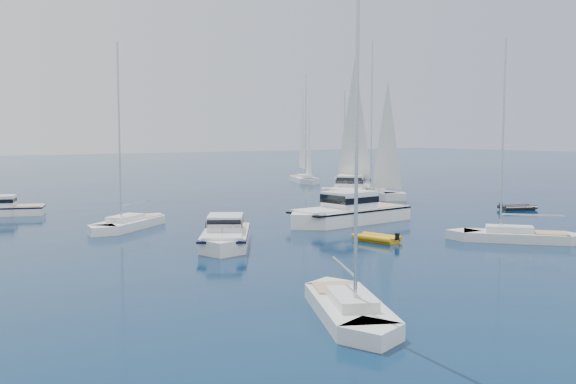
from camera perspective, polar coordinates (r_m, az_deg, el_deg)
ground at (r=37.66m, az=22.86°, el=-6.53°), size 400.00×400.00×0.00m
motor_cruiser_left at (r=43.73m, az=-5.36°, el=-4.56°), size 7.81×9.69×2.54m
motor_cruiser_centre at (r=54.36m, az=5.06°, el=-2.65°), size 12.83×4.92×3.29m
motor_cruiser_distant at (r=75.28m, az=5.36°, el=-0.49°), size 11.64×11.31×3.26m
sailboat_fore at (r=27.26m, az=5.24°, el=-10.53°), size 6.52×9.60×13.99m
sailboat_mid_r at (r=47.74m, az=18.78°, el=-4.00°), size 8.05×8.91×14.04m
sailboat_mid_l at (r=52.68m, az=-13.45°, el=-3.03°), size 9.46×7.88×14.48m
sailboat_centre at (r=82.49m, az=4.63°, el=0.01°), size 8.62×6.75×12.95m
sailboat_sails_r at (r=75.66m, az=6.30°, el=-0.47°), size 5.81×12.70×18.08m
sailboat_sails_far at (r=98.62m, az=1.37°, el=0.86°), size 7.09×11.41×16.42m
tender_yellow at (r=45.49m, az=7.58°, el=-4.21°), size 2.44×3.58×0.95m
tender_grey_near at (r=66.84m, az=18.97°, el=-1.46°), size 3.98×3.09×0.95m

